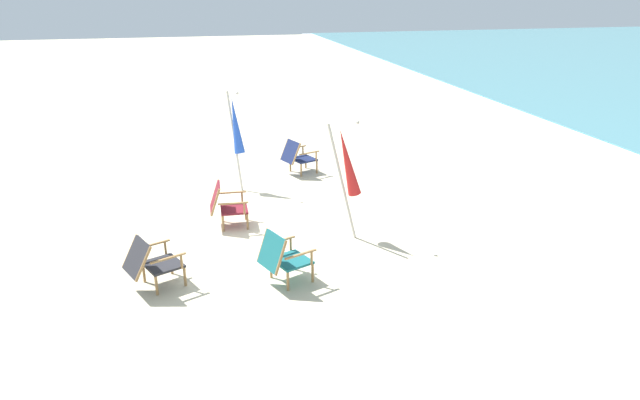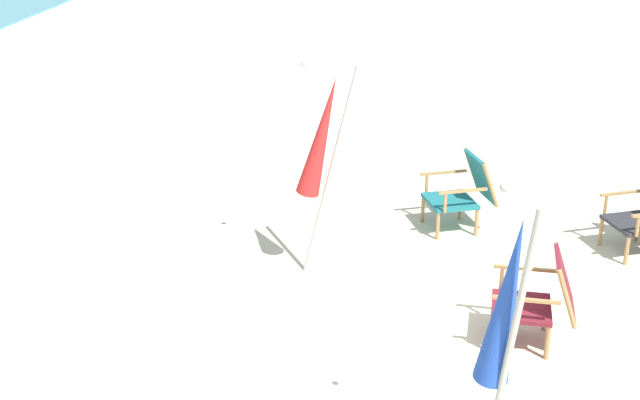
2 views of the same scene
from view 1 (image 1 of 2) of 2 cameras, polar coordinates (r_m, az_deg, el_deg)
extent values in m
plane|color=beige|center=(10.35, -8.30, -2.96)|extent=(80.00, 80.00, 0.00)
cube|color=#196066|center=(8.45, -2.87, -6.06)|extent=(0.66, 0.64, 0.04)
cube|color=#196066|center=(8.19, -4.87, -5.15)|extent=(0.54, 0.39, 0.50)
cylinder|color=olive|center=(8.80, -2.49, -6.06)|extent=(0.04, 0.04, 0.32)
cylinder|color=olive|center=(8.46, -0.74, -7.23)|extent=(0.04, 0.04, 0.32)
cylinder|color=olive|center=(8.60, -4.92, -6.80)|extent=(0.04, 0.04, 0.32)
cylinder|color=olive|center=(8.25, -3.23, -8.04)|extent=(0.04, 0.04, 0.32)
cube|color=olive|center=(8.56, -4.03, -4.08)|extent=(0.23, 0.50, 0.02)
cylinder|color=olive|center=(8.70, -2.95, -4.44)|extent=(0.04, 0.04, 0.22)
cube|color=olive|center=(8.13, -1.94, -5.45)|extent=(0.23, 0.50, 0.02)
cylinder|color=olive|center=(8.28, -0.84, -5.80)|extent=(0.04, 0.04, 0.22)
cylinder|color=olive|center=(8.39, -5.77, -4.52)|extent=(0.12, 0.22, 0.50)
cylinder|color=olive|center=(7.99, -3.92, -5.81)|extent=(0.12, 0.22, 0.50)
cube|color=#28282D|center=(8.64, -15.42, -6.23)|extent=(0.67, 0.65, 0.04)
cube|color=#28282D|center=(8.43, -17.88, -5.50)|extent=(0.57, 0.47, 0.47)
cylinder|color=olive|center=(8.97, -14.64, -6.23)|extent=(0.04, 0.04, 0.32)
cylinder|color=olive|center=(8.59, -13.37, -7.40)|extent=(0.04, 0.04, 0.32)
cylinder|color=olive|center=(8.84, -17.21, -6.94)|extent=(0.04, 0.04, 0.32)
cylinder|color=olive|center=(8.45, -16.04, -8.17)|extent=(0.04, 0.04, 0.32)
cube|color=olive|center=(8.77, -16.39, -4.29)|extent=(0.25, 0.50, 0.02)
cylinder|color=olive|center=(8.88, -15.20, -4.64)|extent=(0.04, 0.04, 0.22)
cube|color=olive|center=(8.30, -14.93, -5.64)|extent=(0.25, 0.50, 0.02)
cylinder|color=olive|center=(8.41, -13.68, -5.99)|extent=(0.04, 0.04, 0.22)
cylinder|color=olive|center=(8.65, -18.48, -4.88)|extent=(0.16, 0.29, 0.47)
cylinder|color=olive|center=(8.21, -17.24, -6.15)|extent=(0.16, 0.29, 0.47)
cube|color=maroon|center=(10.42, -8.58, -0.90)|extent=(0.54, 0.50, 0.04)
cube|color=maroon|center=(10.32, -10.45, 0.24)|extent=(0.50, 0.22, 0.50)
cylinder|color=olive|center=(10.70, -7.45, -1.16)|extent=(0.04, 0.04, 0.32)
cylinder|color=olive|center=(10.27, -7.26, -2.12)|extent=(0.04, 0.04, 0.32)
cylinder|color=olive|center=(10.69, -9.76, -1.32)|extent=(0.04, 0.04, 0.32)
cylinder|color=olive|center=(10.26, -9.67, -2.29)|extent=(0.04, 0.04, 0.32)
cube|color=olive|center=(10.60, -8.84, 0.75)|extent=(0.06, 0.53, 0.02)
cylinder|color=olive|center=(10.65, -7.80, 0.26)|extent=(0.04, 0.04, 0.22)
cube|color=olive|center=(10.08, -8.67, -0.33)|extent=(0.06, 0.53, 0.02)
cylinder|color=olive|center=(10.12, -7.58, -0.84)|extent=(0.04, 0.04, 0.22)
cylinder|color=olive|center=(10.56, -10.49, 0.72)|extent=(0.05, 0.21, 0.50)
cylinder|color=olive|center=(10.09, -10.42, -0.26)|extent=(0.05, 0.21, 0.50)
cube|color=#19234C|center=(13.25, -1.67, 4.11)|extent=(0.66, 0.63, 0.04)
cube|color=#19234C|center=(13.01, -2.98, 4.84)|extent=(0.55, 0.42, 0.49)
cylinder|color=olive|center=(13.60, -1.43, 3.85)|extent=(0.04, 0.04, 0.32)
cylinder|color=olive|center=(13.23, -0.32, 3.36)|extent=(0.04, 0.04, 0.32)
cylinder|color=olive|center=(13.38, -2.98, 3.54)|extent=(0.04, 0.04, 0.32)
cylinder|color=olive|center=(13.00, -1.90, 3.04)|extent=(0.04, 0.04, 0.32)
cube|color=olive|center=(13.41, -2.40, 5.28)|extent=(0.22, 0.51, 0.02)
cylinder|color=olive|center=(13.54, -1.72, 4.96)|extent=(0.04, 0.04, 0.22)
cube|color=olive|center=(12.96, -1.07, 4.74)|extent=(0.22, 0.51, 0.02)
cylinder|color=olive|center=(13.09, -0.38, 4.40)|extent=(0.04, 0.04, 0.22)
cylinder|color=olive|center=(13.22, -3.56, 5.09)|extent=(0.13, 0.26, 0.49)
cylinder|color=olive|center=(12.80, -2.38, 4.59)|extent=(0.13, 0.26, 0.49)
cylinder|color=#B7B2A8|center=(9.52, 2.24, 1.71)|extent=(0.07, 0.53, 2.05)
cone|color=red|center=(9.43, 2.77, 3.80)|extent=(0.24, 0.49, 1.17)
sphere|color=#B7B2A8|center=(9.29, 3.80, 7.76)|extent=(0.06, 0.06, 0.06)
cylinder|color=#B7B2A8|center=(12.10, -8.51, 5.78)|extent=(0.34, 0.24, 2.08)
cone|color=blue|center=(11.97, -8.43, 7.40)|extent=(0.46, 0.40, 1.18)
sphere|color=#B7B2A8|center=(11.75, -8.27, 10.52)|extent=(0.06, 0.06, 0.06)
camera|label=2|loc=(16.34, -9.27, 19.76)|focal=50.00mm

